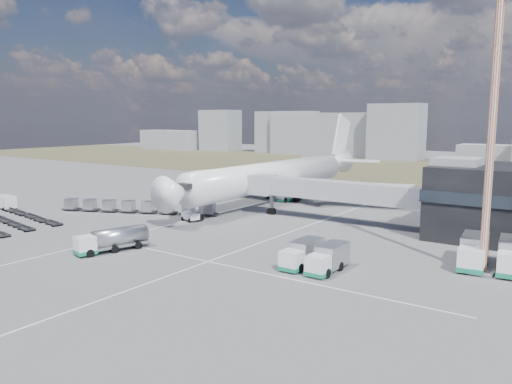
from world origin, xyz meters
The scene contains 14 objects.
ground centered at (0.00, 0.00, 0.00)m, with size 420.00×420.00×0.00m, color #565659.
grass_strip centered at (0.00, 110.00, 0.01)m, with size 420.00×90.00×0.01m, color #4B442D.
lane_markings centered at (9.77, 3.00, 0.01)m, with size 47.12×110.00×0.01m.
jet_bridge centered at (15.90, 20.42, 5.05)m, with size 30.30×3.80×7.05m.
airliner centered at (0.00, 32.38, 5.29)m, with size 51.59×64.53×17.62m.
skyline centered at (-6.40, 149.93, 8.83)m, with size 314.45×21.35×25.72m.
fuel_tanker centered at (3.20, -11.26, 1.46)m, with size 4.72×9.28×2.91m.
pushback_tug centered at (-1.24, 8.00, 0.69)m, with size 2.98×1.67×1.37m, color white.
utility_van centered at (-36.16, -3.21, 1.24)m, with size 4.70×2.13×2.48m, color white.
catering_truck centered at (1.45, 34.41, 1.34)m, with size 3.60×6.09×2.62m.
service_trucks_near centered at (27.44, -3.44, 1.44)m, with size 5.51×6.60×2.65m.
service_trucks_far centered at (43.45, 7.67, 1.71)m, with size 7.33×8.47×3.14m.
uld_row centered at (-13.30, 7.86, 1.16)m, with size 26.98×13.14×1.94m.
floodlight_mast centered at (42.99, 4.96, 14.92)m, with size 2.84×2.30×29.77m.
Camera 1 is at (52.45, -50.64, 16.38)m, focal length 35.00 mm.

